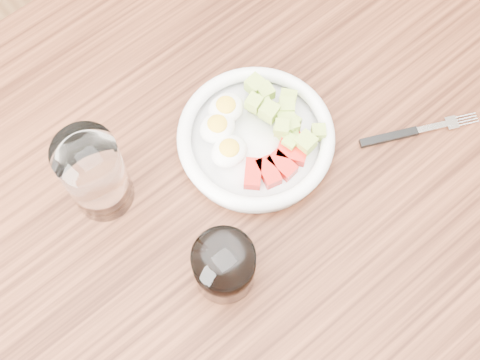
% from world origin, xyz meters
% --- Properties ---
extents(ground, '(4.00, 4.00, 0.00)m').
position_xyz_m(ground, '(0.00, 0.00, 0.00)').
color(ground, brown).
rests_on(ground, ground).
extents(dining_table, '(1.50, 0.90, 0.77)m').
position_xyz_m(dining_table, '(0.00, 0.00, 0.67)').
color(dining_table, brown).
rests_on(dining_table, ground).
extents(bowl, '(0.22, 0.22, 0.05)m').
position_xyz_m(bowl, '(0.05, 0.05, 0.79)').
color(bowl, white).
rests_on(bowl, dining_table).
extents(fork, '(0.16, 0.09, 0.01)m').
position_xyz_m(fork, '(0.22, -0.07, 0.77)').
color(fork, black).
rests_on(fork, dining_table).
extents(water_glass, '(0.08, 0.08, 0.14)m').
position_xyz_m(water_glass, '(-0.16, 0.12, 0.84)').
color(water_glass, white).
rests_on(water_glass, dining_table).
extents(coffee_glass, '(0.08, 0.08, 0.09)m').
position_xyz_m(coffee_glass, '(-0.10, -0.07, 0.81)').
color(coffee_glass, white).
rests_on(coffee_glass, dining_table).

